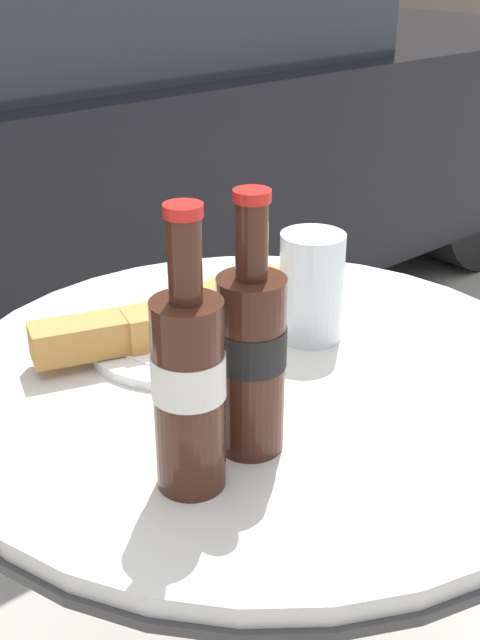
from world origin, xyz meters
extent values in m
cylinder|color=#333333|center=(0.00, 0.00, 0.34)|extent=(0.08, 0.08, 0.64)
cylinder|color=#333333|center=(0.00, 0.00, 0.66)|extent=(0.73, 0.73, 0.01)
cylinder|color=beige|center=(0.00, 0.00, 0.67)|extent=(0.71, 0.71, 0.02)
cylinder|color=#3D1E14|center=(-0.11, -0.10, 0.77)|extent=(0.06, 0.06, 0.17)
cylinder|color=black|center=(-0.11, -0.10, 0.79)|extent=(0.07, 0.07, 0.04)
cylinder|color=#3D1E14|center=(-0.11, -0.10, 0.89)|extent=(0.03, 0.03, 0.07)
cylinder|color=red|center=(-0.11, -0.10, 0.93)|extent=(0.03, 0.03, 0.01)
cylinder|color=#3D1E14|center=(-0.19, -0.11, 0.77)|extent=(0.06, 0.06, 0.18)
cylinder|color=silver|center=(-0.19, -0.11, 0.79)|extent=(0.06, 0.06, 0.04)
cylinder|color=#3D1E14|center=(-0.19, -0.11, 0.90)|extent=(0.03, 0.03, 0.07)
cylinder|color=red|center=(-0.19, -0.11, 0.94)|extent=(0.03, 0.03, 0.01)
cylinder|color=#C68923|center=(0.10, 0.02, 0.74)|extent=(0.07, 0.07, 0.10)
cylinder|color=silver|center=(0.10, 0.02, 0.75)|extent=(0.08, 0.08, 0.13)
cylinder|color=white|center=(-0.03, 0.11, 0.69)|extent=(0.22, 0.22, 0.01)
cube|color=white|center=(-0.03, 0.11, 0.70)|extent=(0.18, 0.18, 0.00)
cube|color=#B77F3D|center=(-0.13, 0.14, 0.72)|extent=(0.15, 0.09, 0.04)
cube|color=#B77F3D|center=(-0.03, 0.10, 0.72)|extent=(0.15, 0.08, 0.04)
cube|color=#B77F3D|center=(0.06, 0.11, 0.72)|extent=(0.13, 0.05, 0.05)
cube|color=black|center=(0.62, 1.76, 0.48)|extent=(4.42, 1.72, 0.63)
cylinder|color=black|center=(1.99, 2.52, 0.30)|extent=(0.61, 0.21, 0.61)
cylinder|color=black|center=(1.99, 1.00, 0.30)|extent=(0.61, 0.21, 0.61)
camera|label=1|loc=(-0.54, -0.58, 1.13)|focal=45.00mm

